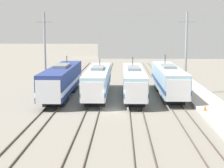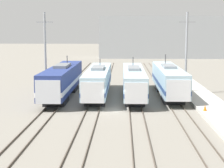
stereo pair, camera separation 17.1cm
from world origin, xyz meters
TOP-DOWN VIEW (x-y plane):
  - ground_plane at (0.00, 0.00)m, footprint 400.00×400.00m
  - rail_pair_far_left at (-7.20, 0.00)m, footprint 1.51×120.00m
  - rail_pair_center_left at (-2.40, 0.00)m, footprint 1.51×120.00m
  - rail_pair_center_right at (2.40, 0.00)m, footprint 1.51×120.00m
  - rail_pair_far_right at (7.20, 0.00)m, footprint 1.51×120.00m
  - locomotive_far_left at (-7.20, 8.15)m, footprint 3.05×19.96m
  - locomotive_center_left at (-2.40, 8.44)m, footprint 2.88×19.35m
  - locomotive_center_right at (2.40, 8.37)m, footprint 2.78×19.63m
  - locomotive_far_right at (7.20, 9.55)m, footprint 3.02×19.09m
  - catenary_tower_left at (-10.01, 11.36)m, footprint 2.28×0.31m
  - catenary_tower_right at (9.75, 11.36)m, footprint 2.28×0.31m
  - platform at (11.20, 0.00)m, footprint 4.00×120.00m
  - traffic_cone at (9.73, -1.69)m, footprint 0.39×0.39m
  - depot_building at (14.72, 80.18)m, footprint 42.75×9.91m

SIDE VIEW (x-z plane):
  - ground_plane at x=0.00m, z-range 0.00..0.00m
  - rail_pair_far_left at x=-7.20m, z-range 0.00..0.15m
  - rail_pair_center_left at x=-2.40m, z-range 0.00..0.15m
  - rail_pair_center_right at x=2.40m, z-range 0.00..0.15m
  - rail_pair_far_right at x=7.20m, z-range 0.00..0.15m
  - platform at x=11.20m, z-range 0.00..0.40m
  - traffic_cone at x=9.73m, z-range 0.40..1.05m
  - locomotive_center_right at x=2.40m, z-range -0.44..4.63m
  - locomotive_center_left at x=-2.40m, z-range -0.27..4.49m
  - locomotive_far_right at x=7.20m, z-range -0.52..4.85m
  - locomotive_far_left at x=-7.20m, z-range -0.37..4.86m
  - catenary_tower_left at x=-10.01m, z-range 0.22..11.60m
  - catenary_tower_right at x=9.75m, z-range 0.22..11.60m
  - depot_building at x=14.72m, z-range 0.00..13.22m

